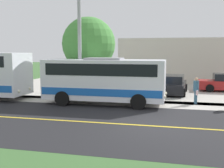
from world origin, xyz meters
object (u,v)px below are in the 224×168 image
Objects in this scene: street_light_pole at (79,39)px; tree_curbside at (89,44)px; shuttle_bus_front at (104,79)px; parked_car_near at (173,85)px; commercial_building at (202,59)px; pedestrian_waiting at (196,90)px.

tree_curbside is at bearing -176.43° from street_light_pole.
parked_car_near is at bearing 141.05° from shuttle_bus_front.
shuttle_bus_front is 4.09m from tree_curbside.
tree_curbside is 16.78m from commercial_building.
tree_curbside reaches higher than commercial_building.
pedestrian_waiting is at bearing -5.83° from commercial_building.
shuttle_bus_front is 5.77m from pedestrian_waiting.
pedestrian_waiting is 0.29× the size of tree_curbside.
street_light_pole is 0.41× the size of commercial_building.
parked_car_near is 7.21m from tree_curbside.
pedestrian_waiting is at bearing 102.01° from shuttle_bus_front.
parked_car_near is (-3.96, -1.44, -0.21)m from pedestrian_waiting.
commercial_building is at bearing 156.87° from shuttle_bus_front.
street_light_pole reaches higher than shuttle_bus_front.
tree_curbside is 0.33× the size of commercial_building.
tree_curbside is at bearing -33.08° from commercial_building.
street_light_pole reaches higher than commercial_building.
street_light_pole is at bearing -50.83° from parked_car_near.
parked_car_near is (-4.83, 5.92, -3.37)m from street_light_pole.
parked_car_near is at bearing 129.17° from street_light_pole.
street_light_pole is at bearing -100.38° from shuttle_bus_front.
tree_curbside is at bearing -146.10° from shuttle_bus_front.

